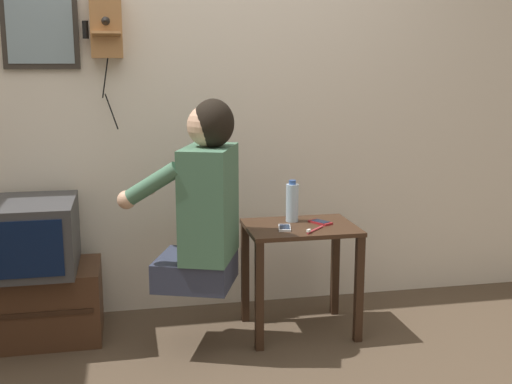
{
  "coord_description": "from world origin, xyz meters",
  "views": [
    {
      "loc": [
        -0.35,
        -2.54,
        1.41
      ],
      "look_at": [
        0.27,
        0.53,
        0.78
      ],
      "focal_mm": 45.0,
      "sensor_mm": 36.0,
      "label": 1
    }
  ],
  "objects_px": {
    "water_bottle": "(292,202)",
    "cell_phone_held": "(285,228)",
    "television": "(29,236)",
    "person": "(204,201)",
    "framed_picture": "(40,28)",
    "cell_phone_spare": "(320,222)",
    "wall_phone_antique": "(106,25)",
    "toothbrush": "(314,230)"
  },
  "relations": [
    {
      "from": "water_bottle",
      "to": "cell_phone_held",
      "type": "bearing_deg",
      "value": -117.57
    },
    {
      "from": "television",
      "to": "person",
      "type": "bearing_deg",
      "value": -18.8
    },
    {
      "from": "framed_picture",
      "to": "cell_phone_spare",
      "type": "relative_size",
      "value": 3.03
    },
    {
      "from": "person",
      "to": "cell_phone_held",
      "type": "height_order",
      "value": "person"
    },
    {
      "from": "wall_phone_antique",
      "to": "cell_phone_held",
      "type": "bearing_deg",
      "value": -28.7
    },
    {
      "from": "television",
      "to": "framed_picture",
      "type": "relative_size",
      "value": 1.25
    },
    {
      "from": "wall_phone_antique",
      "to": "cell_phone_held",
      "type": "xyz_separation_m",
      "value": [
        0.85,
        -0.47,
        -1.02
      ]
    },
    {
      "from": "cell_phone_spare",
      "to": "water_bottle",
      "type": "xyz_separation_m",
      "value": [
        -0.13,
        0.08,
        0.1
      ]
    },
    {
      "from": "framed_picture",
      "to": "water_bottle",
      "type": "relative_size",
      "value": 1.87
    },
    {
      "from": "cell_phone_held",
      "to": "cell_phone_spare",
      "type": "distance_m",
      "value": 0.23
    },
    {
      "from": "wall_phone_antique",
      "to": "toothbrush",
      "type": "bearing_deg",
      "value": -28.74
    },
    {
      "from": "cell_phone_held",
      "to": "cell_phone_spare",
      "type": "relative_size",
      "value": 0.98
    },
    {
      "from": "person",
      "to": "cell_phone_spare",
      "type": "bearing_deg",
      "value": -56.65
    },
    {
      "from": "cell_phone_held",
      "to": "water_bottle",
      "type": "height_order",
      "value": "water_bottle"
    },
    {
      "from": "person",
      "to": "wall_phone_antique",
      "type": "bearing_deg",
      "value": 59.2
    },
    {
      "from": "television",
      "to": "toothbrush",
      "type": "bearing_deg",
      "value": -11.77
    },
    {
      "from": "cell_phone_held",
      "to": "water_bottle",
      "type": "xyz_separation_m",
      "value": [
        0.08,
        0.15,
        0.1
      ]
    },
    {
      "from": "cell_phone_held",
      "to": "toothbrush",
      "type": "bearing_deg",
      "value": -16.45
    },
    {
      "from": "cell_phone_held",
      "to": "water_bottle",
      "type": "relative_size",
      "value": 0.6
    },
    {
      "from": "framed_picture",
      "to": "wall_phone_antique",
      "type": "bearing_deg",
      "value": -7.61
    },
    {
      "from": "cell_phone_spare",
      "to": "toothbrush",
      "type": "xyz_separation_m",
      "value": [
        -0.08,
        -0.15,
        0.0
      ]
    },
    {
      "from": "person",
      "to": "water_bottle",
      "type": "xyz_separation_m",
      "value": [
        0.5,
        0.22,
        -0.08
      ]
    },
    {
      "from": "television",
      "to": "cell_phone_spare",
      "type": "bearing_deg",
      "value": -5.52
    },
    {
      "from": "television",
      "to": "wall_phone_antique",
      "type": "bearing_deg",
      "value": 30.77
    },
    {
      "from": "framed_picture",
      "to": "water_bottle",
      "type": "distance_m",
      "value": 1.59
    },
    {
      "from": "television",
      "to": "water_bottle",
      "type": "relative_size",
      "value": 2.34
    },
    {
      "from": "television",
      "to": "toothbrush",
      "type": "relative_size",
      "value": 4.14
    },
    {
      "from": "water_bottle",
      "to": "toothbrush",
      "type": "distance_m",
      "value": 0.25
    },
    {
      "from": "person",
      "to": "framed_picture",
      "type": "height_order",
      "value": "framed_picture"
    },
    {
      "from": "television",
      "to": "cell_phone_held",
      "type": "relative_size",
      "value": 3.88
    },
    {
      "from": "person",
      "to": "framed_picture",
      "type": "relative_size",
      "value": 2.18
    },
    {
      "from": "television",
      "to": "framed_picture",
      "type": "xyz_separation_m",
      "value": [
        0.08,
        0.29,
        1.03
      ]
    },
    {
      "from": "person",
      "to": "water_bottle",
      "type": "height_order",
      "value": "person"
    },
    {
      "from": "cell_phone_held",
      "to": "toothbrush",
      "type": "xyz_separation_m",
      "value": [
        0.13,
        -0.07,
        0.0
      ]
    },
    {
      "from": "cell_phone_spare",
      "to": "water_bottle",
      "type": "relative_size",
      "value": 0.62
    },
    {
      "from": "person",
      "to": "cell_phone_spare",
      "type": "distance_m",
      "value": 0.67
    },
    {
      "from": "cell_phone_spare",
      "to": "wall_phone_antique",
      "type": "bearing_deg",
      "value": 130.01
    },
    {
      "from": "person",
      "to": "television",
      "type": "height_order",
      "value": "person"
    },
    {
      "from": "person",
      "to": "television",
      "type": "xyz_separation_m",
      "value": [
        -0.85,
        0.29,
        -0.2
      ]
    },
    {
      "from": "water_bottle",
      "to": "television",
      "type": "bearing_deg",
      "value": 177.11
    },
    {
      "from": "person",
      "to": "cell_phone_held",
      "type": "distance_m",
      "value": 0.46
    },
    {
      "from": "television",
      "to": "framed_picture",
      "type": "distance_m",
      "value": 1.07
    }
  ]
}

